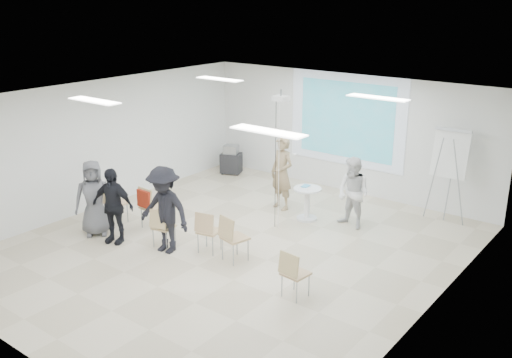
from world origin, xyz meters
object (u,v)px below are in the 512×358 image
Objects in this scene: player_left at (282,168)px; chair_left_inner at (162,225)px; player_right at (353,189)px; chair_far_left at (112,200)px; audience_left at (112,200)px; laptop at (165,225)px; audience_mid at (164,204)px; chair_right_far at (293,271)px; audience_outer at (93,194)px; chair_center at (207,229)px; chair_left_mid at (150,204)px; flipchart_easel at (450,154)px; chair_right_inner at (232,235)px; av_cart at (231,160)px; pedestal_table at (307,202)px.

player_left is 3.34m from chair_left_inner.
chair_far_left is (-4.28, -3.03, -0.33)m from player_right.
audience_left is at bearing -122.55° from player_right.
audience_mid is (0.20, -0.17, 0.55)m from laptop.
audience_outer is (-4.78, -0.33, 0.40)m from chair_right_far.
chair_far_left is at bearing 161.58° from chair_left_inner.
chair_right_far is at bearing 4.91° from chair_far_left.
chair_right_far is at bearing -23.10° from chair_center.
chair_left_mid is (-3.40, -2.74, -0.31)m from player_right.
audience_mid is at bearing -0.52° from chair_far_left.
laptop is at bearing -175.75° from chair_center.
chair_far_left is at bearing 170.41° from chair_center.
audience_outer is at bearing -124.37° from chair_left_mid.
flipchart_easel is at bearing 39.20° from chair_left_inner.
chair_left_mid is 1.81m from chair_center.
audience_left is at bearing -170.22° from chair_center.
player_right is 4.06m from laptop.
audience_outer reaches higher than chair_right_inner.
audience_left is 7.20m from flipchart_easel.
audience_mid is (-0.43, -3.33, 0.00)m from player_left.
av_cart is at bearing 103.01° from chair_left_inner.
laptop is 4.99m from av_cart.
chair_far_left is 1.81m from chair_left_inner.
chair_left_mid is 1.02× the size of chair_right_inner.
chair_left_mid is at bearing 177.85° from chair_right_far.
audience_mid reaches higher than audience_left.
chair_far_left is 7.42m from flipchart_easel.
player_left is 3.36m from audience_mid.
chair_right_far is at bearing -45.92° from audience_outer.
player_right is at bearing -8.07° from audience_outer.
chair_far_left is at bearing 125.00° from audience_left.
chair_center is at bearing -166.41° from chair_right_inner.
player_left is at bearing 164.87° from pedestal_table.
chair_left_inner is 0.45× the size of audience_outer.
player_left is 2.40× the size of chair_left_inner.
audience_outer is (-1.59, -0.39, 0.42)m from chair_left_inner.
av_cart is (-3.60, 4.26, -0.17)m from chair_right_inner.
chair_left_mid is 6.57m from flipchart_easel.
chair_center is at bearing 11.20° from chair_far_left.
audience_mid is at bearing -25.60° from chair_left_mid.
audience_mid reaches higher than chair_left_mid.
chair_far_left is at bearing -108.29° from av_cart.
audience_mid is 5.26m from av_cart.
audience_outer is (-2.21, -3.64, -0.08)m from player_left.
chair_left_mid is 1.18m from audience_outer.
chair_center is 2.63m from audience_outer.
player_left reaches higher than audience_outer.
chair_left_inner is (-1.49, -3.01, 0.06)m from pedestal_table.
chair_left_mid is 1.11× the size of chair_right_far.
chair_left_inner is 1.00× the size of av_cart.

